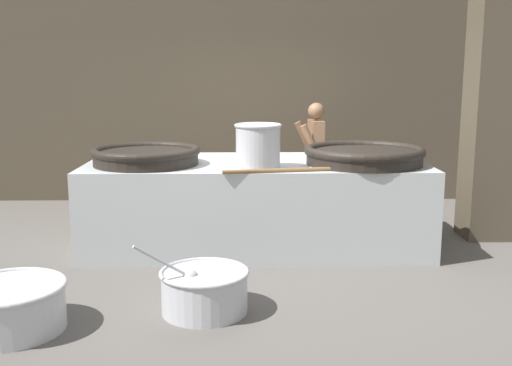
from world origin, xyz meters
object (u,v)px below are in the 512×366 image
giant_wok_near (146,155)px  stock_pot (258,145)px  giant_wok_far (364,155)px  cook (315,158)px  prep_bowl_meat (10,305)px  prep_bowl_vegetables (204,289)px

giant_wok_near → stock_pot: (1.19, -0.26, 0.14)m
giant_wok_far → giant_wok_near: bearing=179.8°
cook → prep_bowl_meat: 4.35m
stock_pot → prep_bowl_vegetables: bearing=-107.8°
prep_bowl_meat → giant_wok_near: bearing=70.4°
giant_wok_near → giant_wok_far: 2.33m
stock_pot → giant_wok_near: bearing=167.8°
giant_wok_near → giant_wok_far: giant_wok_far is taller
cook → prep_bowl_meat: cook is taller
giant_wok_far → prep_bowl_meat: giant_wok_far is taller
prep_bowl_vegetables → stock_pot: bearing=72.2°
stock_pot → cook: bearing=64.2°
prep_bowl_meat → stock_pot: bearing=42.9°
giant_wok_near → prep_bowl_meat: 2.32m
giant_wok_near → stock_pot: size_ratio=2.37×
stock_pot → prep_bowl_meat: (-1.91, -1.78, -0.99)m
stock_pot → giant_wok_far: bearing=12.3°
prep_bowl_vegetables → giant_wok_far: bearing=46.6°
giant_wok_far → stock_pot: size_ratio=2.65×
giant_wok_near → stock_pot: bearing=-12.2°
prep_bowl_meat → cook: bearing=51.5°
giant_wok_near → prep_bowl_vegetables: 2.04m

